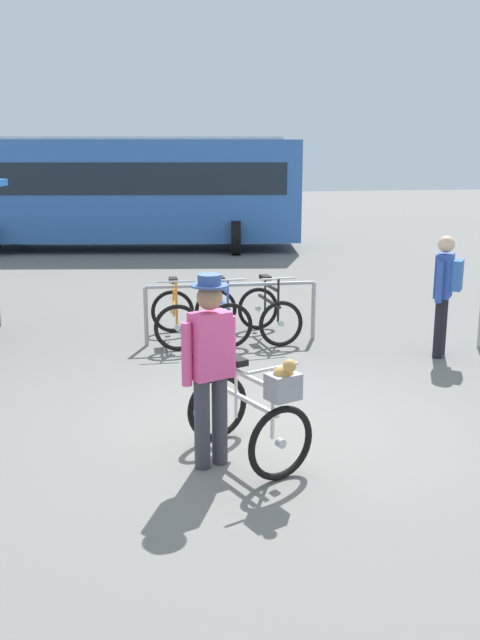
{
  "coord_description": "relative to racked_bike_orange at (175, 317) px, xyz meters",
  "views": [
    {
      "loc": [
        -1.44,
        -6.38,
        2.73
      ],
      "look_at": [
        -0.16,
        0.58,
        1.0
      ],
      "focal_mm": 39.07,
      "sensor_mm": 36.0,
      "label": 1
    }
  ],
  "objects": [
    {
      "name": "racked_bike_blue",
      "position": [
        0.7,
        -0.02,
        0.0
      ],
      "size": [
        0.71,
        1.13,
        0.97
      ],
      "color": "black",
      "rests_on": "ground"
    },
    {
      "name": "person_with_featured_bike",
      "position": [
        -0.07,
        -4.2,
        0.58
      ],
      "size": [
        0.5,
        0.32,
        1.72
      ],
      "color": "#383842",
      "rests_on": "ground"
    },
    {
      "name": "racked_bike_orange",
      "position": [
        0.0,
        0.0,
        0.0
      ],
      "size": [
        0.68,
        1.11,
        0.97
      ],
      "color": "black",
      "rests_on": "ground"
    },
    {
      "name": "pedestrian_with_backpack",
      "position": [
        3.48,
        -1.42,
        0.57
      ],
      "size": [
        0.45,
        0.48,
        1.64
      ],
      "color": "black",
      "rests_on": "ground"
    },
    {
      "name": "ground_plane",
      "position": [
        0.59,
        -3.5,
        -0.37
      ],
      "size": [
        80.0,
        80.0,
        0.0
      ],
      "primitive_type": "plane",
      "color": "slate"
    },
    {
      "name": "bike_rack_rail",
      "position": [
        0.8,
        -0.2,
        0.27
      ],
      "size": [
        2.51,
        0.13,
        0.88
      ],
      "color": "#99999E",
      "rests_on": "ground"
    },
    {
      "name": "featured_bicycle",
      "position": [
        0.32,
        -4.23,
        0.12
      ],
      "size": [
        1.03,
        1.26,
        1.09
      ],
      "color": "black",
      "rests_on": "ground"
    },
    {
      "name": "bus_distant",
      "position": [
        -0.61,
        10.15,
        1.37
      ],
      "size": [
        10.27,
        4.42,
        3.08
      ],
      "color": "#3366B7",
      "rests_on": "ground"
    },
    {
      "name": "racked_bike_black",
      "position": [
        1.4,
        -0.04,
        0.0
      ],
      "size": [
        0.79,
        1.19,
        0.98
      ],
      "color": "black",
      "rests_on": "ground"
    }
  ]
}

